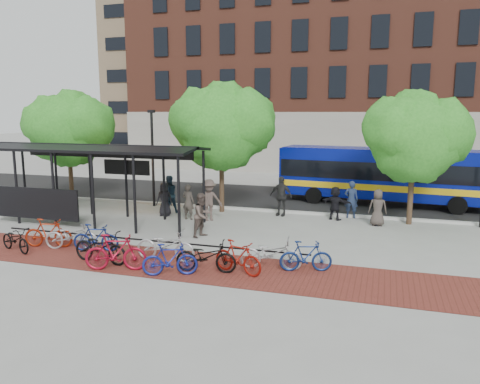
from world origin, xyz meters
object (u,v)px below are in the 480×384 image
(bike_7, at_px, (170,260))
(pedestrian_5, at_px, (335,203))
(pedestrian_3, at_px, (209,200))
(pedestrian_8, at_px, (202,215))
(pedestrian_1, at_px, (188,202))
(bike_8, at_px, (206,256))
(bike_4, at_px, (100,247))
(pedestrian_4, at_px, (281,196))
(tree_a, at_px, (70,126))
(tree_c, at_px, (416,134))
(lamp_post_left, at_px, (153,155))
(bike_1, at_px, (48,233))
(bike_11, at_px, (306,256))
(pedestrian_2, at_px, (169,194))
(tree_b, at_px, (224,123))
(bike_6, at_px, (166,245))
(pedestrian_7, at_px, (351,200))
(bike_5, at_px, (116,252))
(pedestrian_6, at_px, (378,208))
(bike_0, at_px, (15,239))
(bus_shelter, at_px, (88,157))
(bike_2, at_px, (71,236))
(bike_10, at_px, (271,253))
(bike_3, at_px, (96,238))
(bus, at_px, (385,173))
(bike_9, at_px, (238,257))
(pedestrian_0, at_px, (165,199))

(bike_7, distance_m, pedestrian_5, 10.11)
(pedestrian_3, relative_size, pedestrian_8, 1.08)
(pedestrian_1, xyz_separation_m, pedestrian_5, (6.63, 1.96, -0.05))
(pedestrian_5, bearing_deg, pedestrian_3, 37.94)
(bike_7, xyz_separation_m, bike_8, (0.94, 0.65, -0.00))
(bike_4, xyz_separation_m, pedestrian_5, (6.85, 8.81, 0.24))
(pedestrian_4, bearing_deg, bike_4, -104.88)
(tree_a, bearing_deg, bike_8, -37.44)
(tree_c, distance_m, lamp_post_left, 13.16)
(pedestrian_1, relative_size, pedestrian_5, 1.06)
(bike_1, distance_m, pedestrian_4, 10.69)
(bike_11, bearing_deg, pedestrian_3, 27.09)
(pedestrian_2, bearing_deg, tree_b, 159.87)
(bike_6, relative_size, pedestrian_1, 1.26)
(bike_6, bearing_deg, pedestrian_4, -16.54)
(lamp_post_left, bearing_deg, pedestrian_2, -41.04)
(pedestrian_3, relative_size, pedestrian_7, 1.09)
(bike_5, relative_size, pedestrian_6, 1.21)
(lamp_post_left, relative_size, bike_0, 2.96)
(bus_shelter, height_order, pedestrian_6, bus_shelter)
(pedestrian_3, bearing_deg, bike_8, -100.94)
(bike_5, relative_size, pedestrian_2, 1.06)
(bike_2, height_order, pedestrian_3, pedestrian_3)
(tree_a, height_order, bike_6, tree_a)
(tree_a, distance_m, bike_11, 16.86)
(bike_10, bearing_deg, bike_0, 88.39)
(bike_1, height_order, bike_3, bike_1)
(bus, distance_m, bike_9, 13.74)
(bike_10, bearing_deg, bike_1, 83.39)
(bike_8, distance_m, bike_10, 2.09)
(tree_a, height_order, tree_b, tree_b)
(bike_6, distance_m, pedestrian_2, 7.79)
(tree_b, relative_size, pedestrian_4, 3.33)
(bus_shelter, distance_m, bike_10, 10.72)
(bus_shelter, xyz_separation_m, bike_5, (4.88, -5.68, -2.40))
(bus, xyz_separation_m, bike_10, (-3.41, -12.29, -1.23))
(tree_a, distance_m, bike_6, 13.22)
(bus, distance_m, bike_6, 14.42)
(pedestrian_3, distance_m, pedestrian_5, 5.92)
(bike_3, distance_m, pedestrian_1, 5.89)
(tree_c, xyz_separation_m, pedestrian_8, (-8.23, -4.85, -3.15))
(bike_3, xyz_separation_m, pedestrian_3, (2.17, 5.82, 0.46))
(bike_5, bearing_deg, bike_10, -87.67)
(bike_3, bearing_deg, pedestrian_0, -9.77)
(bike_0, xyz_separation_m, pedestrian_6, (12.48, 8.02, 0.37))
(bike_3, height_order, pedestrian_2, pedestrian_2)
(bike_2, height_order, bike_7, bike_2)
(pedestrian_7, bearing_deg, lamp_post_left, -1.44)
(bike_4, xyz_separation_m, pedestrian_4, (4.22, 8.96, 0.42))
(pedestrian_7, xyz_separation_m, pedestrian_8, (-5.52, -5.30, 0.00))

